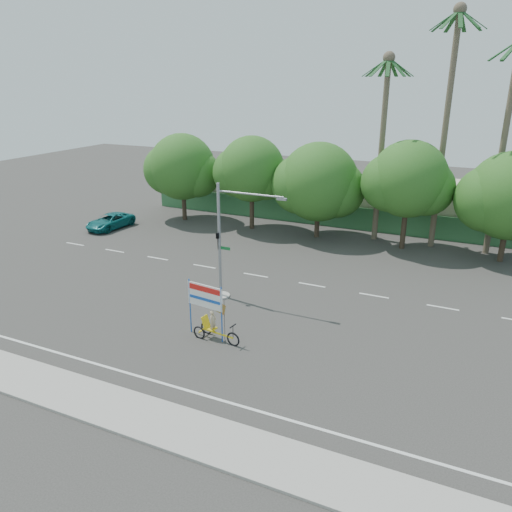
% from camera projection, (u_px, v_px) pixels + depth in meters
% --- Properties ---
extents(ground, '(120.00, 120.00, 0.00)m').
position_uv_depth(ground, '(226.00, 333.00, 26.09)').
color(ground, '#33302D').
rests_on(ground, ground).
extents(sidewalk_near, '(50.00, 2.40, 0.12)m').
position_uv_depth(sidewalk_near, '(137.00, 415.00, 19.66)').
color(sidewalk_near, gray).
rests_on(sidewalk_near, ground).
extents(fence, '(38.00, 0.08, 2.00)m').
position_uv_depth(fence, '(340.00, 217.00, 44.12)').
color(fence, '#336B3D').
rests_on(fence, ground).
extents(building_left, '(12.00, 8.00, 4.00)m').
position_uv_depth(building_left, '(259.00, 186.00, 51.58)').
color(building_left, beige).
rests_on(building_left, ground).
extents(building_right, '(14.00, 8.00, 3.60)m').
position_uv_depth(building_right, '(442.00, 206.00, 44.54)').
color(building_right, beige).
rests_on(building_right, ground).
extents(tree_far_left, '(7.14, 6.00, 7.96)m').
position_uv_depth(tree_far_left, '(182.00, 169.00, 45.41)').
color(tree_far_left, '#473828').
rests_on(tree_far_left, ground).
extents(tree_left, '(6.66, 5.60, 8.07)m').
position_uv_depth(tree_left, '(251.00, 171.00, 42.54)').
color(tree_left, '#473828').
rests_on(tree_left, ground).
extents(tree_center, '(7.62, 6.40, 7.85)m').
position_uv_depth(tree_center, '(318.00, 184.00, 40.38)').
color(tree_center, '#473828').
rests_on(tree_center, ground).
extents(tree_right, '(6.90, 5.80, 8.36)m').
position_uv_depth(tree_right, '(408.00, 182.00, 37.35)').
color(tree_right, '#473828').
rests_on(tree_right, ground).
extents(tree_far_right, '(7.38, 6.20, 7.94)m').
position_uv_depth(tree_far_right, '(510.00, 199.00, 34.79)').
color(tree_far_right, '#473828').
rests_on(tree_far_right, ground).
extents(palm_tall, '(3.73, 3.79, 17.45)m').
position_uv_depth(palm_tall, '(448.00, 109.00, 36.06)').
color(palm_tall, '#70604C').
rests_on(palm_tall, ground).
extents(palm_mid, '(3.73, 3.79, 15.45)m').
position_uv_depth(palm_mid, '(506.00, 126.00, 34.84)').
color(palm_mid, '#70604C').
rests_on(palm_mid, ground).
extents(palm_short, '(3.73, 3.79, 14.45)m').
position_uv_depth(palm_short, '(383.00, 129.00, 38.38)').
color(palm_short, '#70604C').
rests_on(palm_short, ground).
extents(traffic_signal, '(4.72, 1.10, 7.00)m').
position_uv_depth(traffic_signal, '(224.00, 252.00, 29.37)').
color(traffic_signal, gray).
rests_on(traffic_signal, ground).
extents(trike_billboard, '(3.09, 0.88, 3.05)m').
position_uv_depth(trike_billboard, '(210.00, 317.00, 25.16)').
color(trike_billboard, black).
rests_on(trike_billboard, ground).
extents(pickup_truck, '(2.55, 4.79, 1.28)m').
position_uv_depth(pickup_truck, '(110.00, 221.00, 44.03)').
color(pickup_truck, '#0E6264').
rests_on(pickup_truck, ground).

